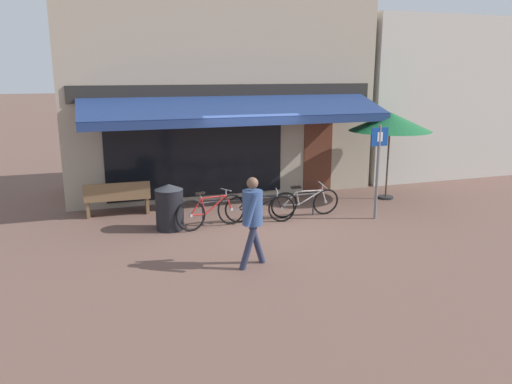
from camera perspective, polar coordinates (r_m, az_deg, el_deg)
ground_plane at (r=12.11m, az=0.92°, el=-3.38°), size 160.00×160.00×0.00m
shop_front at (r=15.32m, az=-4.48°, el=11.17°), size 8.93×4.65×5.81m
neighbour_building at (r=19.50m, az=19.55°, el=10.20°), size 7.07×4.00×5.28m
bike_rack_rail at (r=12.11m, az=0.46°, el=-1.10°), size 2.95×0.04×0.57m
bicycle_red at (r=11.61m, az=-5.13°, el=-2.20°), size 1.75×0.63×0.88m
bicycle_black at (r=11.95m, az=0.44°, el=-1.83°), size 1.65×0.60×0.79m
bicycle_silver at (r=12.47m, az=5.62°, el=-1.19°), size 1.81×0.52×0.85m
pedestrian_adult at (r=9.10m, az=-0.41°, el=-2.34°), size 0.59×0.63×1.71m
litter_bin at (r=11.54m, az=-9.85°, el=-1.67°), size 0.65×0.65×1.07m
parking_sign at (r=12.37m, az=13.78°, el=3.35°), size 0.44×0.07×2.31m
cafe_parasol at (r=14.41m, az=15.09°, el=7.72°), size 2.28×2.28×2.44m
park_bench at (r=12.95m, az=-15.54°, el=-0.64°), size 1.61×0.49×0.87m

